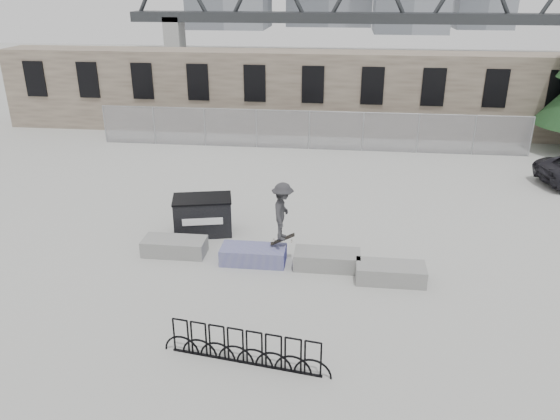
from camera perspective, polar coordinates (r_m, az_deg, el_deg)
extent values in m
plane|color=#AAABA6|center=(17.10, 0.06, -5.46)|extent=(120.00, 120.00, 0.00)
cube|color=#695B4D|center=(31.80, 3.58, 12.18)|extent=(36.00, 2.50, 4.50)
cube|color=black|center=(35.19, -24.22, 12.39)|extent=(1.20, 0.12, 2.00)
cube|color=black|center=(33.69, -19.41, 12.70)|extent=(1.20, 0.12, 2.00)
cube|color=black|center=(32.44, -14.18, 12.93)|extent=(1.20, 0.12, 2.00)
cube|color=black|center=(31.46, -8.57, 13.07)|extent=(1.20, 0.12, 2.00)
cube|color=black|center=(30.78, -2.65, 13.08)|extent=(1.20, 0.12, 2.00)
cube|color=black|center=(30.43, 3.46, 12.95)|extent=(1.20, 0.12, 2.00)
cube|color=black|center=(30.42, 9.63, 12.67)|extent=(1.20, 0.12, 2.00)
cube|color=black|center=(30.73, 15.73, 12.26)|extent=(1.20, 0.12, 2.00)
cube|color=black|center=(31.38, 21.62, 11.73)|extent=(1.20, 0.12, 2.00)
cube|color=black|center=(32.32, 27.20, 11.11)|extent=(1.20, 0.12, 2.00)
cylinder|color=gray|center=(31.10, -17.85, 8.54)|extent=(0.06, 0.06, 2.00)
cylinder|color=gray|center=(30.07, -13.01, 8.59)|extent=(0.06, 0.06, 2.00)
cylinder|color=gray|center=(29.27, -7.87, 8.57)|extent=(0.06, 0.06, 2.00)
cylinder|color=gray|center=(28.71, -2.49, 8.49)|extent=(0.06, 0.06, 2.00)
cylinder|color=gray|center=(28.41, 3.05, 8.32)|extent=(0.06, 0.06, 2.00)
cylinder|color=gray|center=(28.37, 8.65, 8.07)|extent=(0.06, 0.06, 2.00)
cylinder|color=gray|center=(28.60, 14.21, 7.75)|extent=(0.06, 0.06, 2.00)
cylinder|color=gray|center=(29.09, 19.62, 7.37)|extent=(0.06, 0.06, 2.00)
cylinder|color=gray|center=(29.82, 24.80, 6.95)|extent=(0.06, 0.06, 2.00)
cube|color=#99999E|center=(28.41, 3.05, 8.32)|extent=(22.00, 0.02, 2.00)
cylinder|color=gray|center=(28.18, 3.09, 10.29)|extent=(22.00, 0.04, 0.04)
cube|color=gray|center=(17.81, -10.95, -3.76)|extent=(2.00, 0.90, 0.52)
cube|color=#2D471E|center=(17.72, -11.00, -3.18)|extent=(1.76, 0.66, 0.10)
cube|color=navy|center=(16.98, -2.79, -4.71)|extent=(2.00, 0.90, 0.52)
cube|color=#2D471E|center=(16.89, -2.81, -4.11)|extent=(1.76, 0.66, 0.10)
cube|color=gray|center=(16.75, 4.93, -5.18)|extent=(2.00, 0.90, 0.52)
cube|color=#2D471E|center=(16.66, 4.96, -4.58)|extent=(1.76, 0.66, 0.10)
cube|color=gray|center=(16.29, 11.47, -6.46)|extent=(2.00, 0.90, 0.52)
cube|color=#2D471E|center=(16.19, 11.52, -5.85)|extent=(1.76, 0.66, 0.10)
cube|color=black|center=(18.97, -8.05, -0.62)|extent=(2.14, 1.57, 1.26)
cube|color=black|center=(18.72, -8.16, 1.20)|extent=(2.20, 1.62, 0.06)
cube|color=white|center=(18.40, -8.09, -1.22)|extent=(1.32, 0.33, 0.24)
cube|color=black|center=(13.02, -3.64, -15.62)|extent=(3.57, 0.61, 0.04)
torus|color=black|center=(13.27, -10.29, -12.82)|extent=(0.89, 0.18, 0.89)
torus|color=black|center=(13.11, -8.47, -13.19)|extent=(0.89, 0.18, 0.89)
torus|color=black|center=(12.96, -6.59, -13.56)|extent=(0.89, 0.18, 0.89)
torus|color=black|center=(12.82, -4.67, -13.92)|extent=(0.89, 0.18, 0.89)
torus|color=black|center=(12.70, -2.69, -14.28)|extent=(0.89, 0.18, 0.89)
torus|color=black|center=(12.59, -0.68, -14.62)|extent=(0.89, 0.18, 0.89)
torus|color=black|center=(12.50, 1.37, -14.96)|extent=(0.89, 0.18, 0.89)
torus|color=black|center=(12.42, 3.46, -15.28)|extent=(0.89, 0.18, 0.89)
cube|color=#2D3033|center=(70.56, 14.26, 18.85)|extent=(70.00, 3.00, 1.20)
cube|color=gray|center=(73.51, -10.98, 17.68)|extent=(2.00, 3.00, 4.00)
imported|color=#2D2C2F|center=(16.45, 0.28, -0.15)|extent=(0.71, 1.19, 1.81)
cube|color=black|center=(16.84, 0.27, -3.07)|extent=(0.76, 0.30, 0.35)
cylinder|color=beige|center=(16.83, -0.70, -3.28)|extent=(0.06, 0.03, 0.06)
cylinder|color=beige|center=(16.95, -0.64, -3.07)|extent=(0.06, 0.03, 0.06)
cylinder|color=beige|center=(16.77, 1.20, -3.38)|extent=(0.06, 0.03, 0.06)
cylinder|color=beige|center=(16.90, 1.25, -3.17)|extent=(0.06, 0.03, 0.06)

